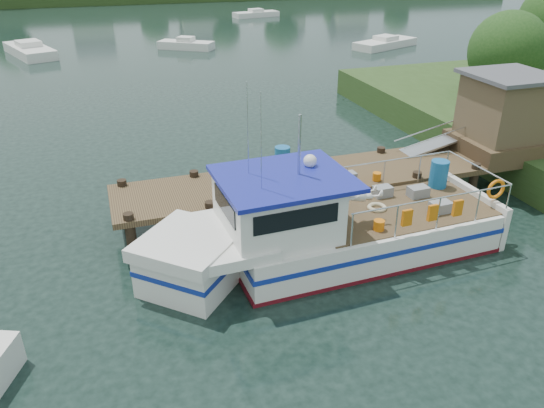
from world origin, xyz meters
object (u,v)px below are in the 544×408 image
object	(u,v)px
dock	(447,137)
lobster_boat	(321,230)
moored_b	(186,45)
moored_c	(385,43)
moored_far	(256,14)
moored_d	(30,50)

from	to	relation	value
dock	lobster_boat	size ratio (longest dim) A/B	1.39
dock	moored_b	distance (m)	33.62
dock	moored_c	world-z (taller)	dock
dock	moored_c	size ratio (longest dim) A/B	2.36
moored_far	moored_c	size ratio (longest dim) A/B	0.87
dock	moored_d	size ratio (longest dim) A/B	2.14
lobster_boat	moored_far	xyz separation A→B (m)	(14.91, 55.82, -0.66)
dock	moored_b	bearing A→B (deg)	97.01
dock	lobster_boat	world-z (taller)	lobster_boat
lobster_boat	moored_far	world-z (taller)	lobster_boat
dock	moored_far	size ratio (longest dim) A/B	2.72
moored_b	moored_d	bearing A→B (deg)	173.50
moored_b	moored_far	bearing A→B (deg)	56.13
dock	moored_c	xyz separation A→B (m)	(13.48, 28.34, -1.85)
moored_far	moored_c	bearing A→B (deg)	-103.10
moored_far	dock	bearing A→B (deg)	-123.94
moored_b	moored_d	size ratio (longest dim) A/B	0.65
dock	moored_far	bearing A→B (deg)	80.91
moored_b	moored_c	bearing A→B (deg)	-16.77
moored_d	moored_b	bearing A→B (deg)	4.82
moored_d	dock	bearing A→B (deg)	-52.99
moored_far	moored_d	bearing A→B (deg)	-169.85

